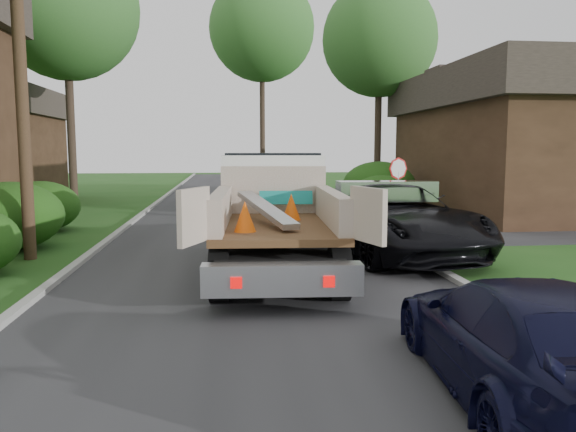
% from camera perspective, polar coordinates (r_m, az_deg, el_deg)
% --- Properties ---
extents(ground, '(120.00, 120.00, 0.00)m').
position_cam_1_polar(ground, '(9.87, -2.60, -9.26)').
color(ground, '#1F4E16').
rests_on(ground, ground).
extents(road, '(8.00, 90.00, 0.02)m').
position_cam_1_polar(road, '(19.67, -4.53, -1.25)').
color(road, '#28282B').
rests_on(road, ground).
extents(curb_left, '(0.20, 90.00, 0.12)m').
position_cam_1_polar(curb_left, '(19.96, -16.38, -1.23)').
color(curb_left, '#9E9E99').
rests_on(curb_left, ground).
extents(curb_right, '(0.20, 90.00, 0.12)m').
position_cam_1_polar(curb_right, '(20.21, 7.17, -0.91)').
color(curb_right, '#9E9E99').
rests_on(curb_right, ground).
extents(stop_sign, '(0.71, 0.32, 2.48)m').
position_cam_1_polar(stop_sign, '(19.39, 11.11, 3.79)').
color(stop_sign, slate).
rests_on(stop_sign, ground).
extents(utility_pole, '(2.42, 1.25, 10.00)m').
position_cam_1_polar(utility_pole, '(15.45, -25.60, 15.21)').
color(utility_pole, '#382619').
rests_on(utility_pole, ground).
extents(house_right, '(9.72, 12.96, 6.20)m').
position_cam_1_polar(house_right, '(27.14, 23.93, 7.06)').
color(house_right, '#342115').
rests_on(house_right, ground).
extents(hedge_left_b, '(2.86, 2.86, 1.87)m').
position_cam_1_polar(hedge_left_b, '(17.12, -26.45, 0.02)').
color(hedge_left_b, '#11400E').
rests_on(hedge_left_b, ground).
extents(hedge_left_c, '(2.60, 2.60, 1.70)m').
position_cam_1_polar(hedge_left_c, '(20.52, -23.89, 0.90)').
color(hedge_left_c, '#11400E').
rests_on(hedge_left_c, ground).
extents(hedge_right_a, '(2.60, 2.60, 1.70)m').
position_cam_1_polar(hedge_right_a, '(23.45, 9.53, 2.03)').
color(hedge_right_a, '#11400E').
rests_on(hedge_right_a, ground).
extents(hedge_right_b, '(3.38, 3.38, 2.21)m').
position_cam_1_polar(hedge_right_b, '(26.50, 9.23, 3.12)').
color(hedge_right_b, '#11400E').
rests_on(hedge_right_b, ground).
extents(tree_left_far, '(6.40, 6.40, 12.20)m').
position_cam_1_polar(tree_left_far, '(28.06, -21.65, 19.13)').
color(tree_left_far, '#2D2119').
rests_on(tree_left_far, ground).
extents(tree_right_far, '(6.00, 6.00, 11.50)m').
position_cam_1_polar(tree_right_far, '(31.11, 9.28, 17.28)').
color(tree_right_far, '#2D2119').
rests_on(tree_right_far, ground).
extents(tree_center_far, '(7.20, 7.20, 14.60)m').
position_cam_1_polar(tree_center_far, '(40.42, -2.67, 18.48)').
color(tree_center_far, '#2D2119').
rests_on(tree_center_far, ground).
extents(flatbed_truck, '(3.28, 7.13, 2.65)m').
position_cam_1_polar(flatbed_truck, '(13.34, -1.47, 1.21)').
color(flatbed_truck, black).
rests_on(flatbed_truck, ground).
extents(black_pickup, '(4.14, 7.10, 1.86)m').
position_cam_1_polar(black_pickup, '(14.94, 10.40, -0.29)').
color(black_pickup, black).
rests_on(black_pickup, ground).
extents(navy_suv, '(2.26, 4.78, 1.35)m').
position_cam_1_polar(navy_suv, '(6.76, 22.83, -11.38)').
color(navy_suv, black).
rests_on(navy_suv, ground).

